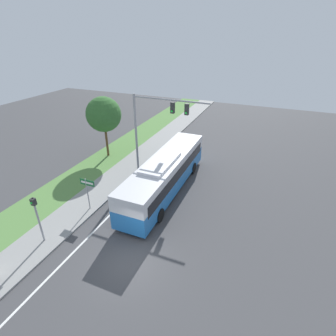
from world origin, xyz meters
TOP-DOWN VIEW (x-y plane):
  - ground_plane at (0.00, 0.00)m, footprint 80.00×80.00m
  - sidewalk at (-6.20, 0.00)m, footprint 2.80×80.00m
  - grass_verge at (-9.40, 0.00)m, footprint 3.60×80.00m
  - lane_divider_near at (-3.60, 0.00)m, footprint 0.14×30.00m
  - bus at (-1.13, 7.87)m, footprint 2.70×12.50m
  - signal_gantry at (-3.11, 10.26)m, footprint 6.78×0.41m
  - pedestrian_signal at (-5.95, -0.73)m, footprint 0.28×0.34m
  - street_sign at (-5.33, 3.24)m, footprint 1.23×0.08m
  - roadside_tree at (-9.54, 11.81)m, footprint 3.53×3.53m

SIDE VIEW (x-z plane):
  - ground_plane at x=0.00m, z-range 0.00..0.00m
  - lane_divider_near at x=-3.60m, z-range 0.00..0.01m
  - grass_verge at x=-9.40m, z-range 0.00..0.10m
  - sidewalk at x=-6.20m, z-range 0.00..0.12m
  - bus at x=-1.13m, z-range 0.14..3.35m
  - street_sign at x=-5.33m, z-range 0.55..3.22m
  - pedestrian_signal at x=-5.95m, z-range 0.58..3.91m
  - roadside_tree at x=-9.54m, z-range 1.47..7.75m
  - signal_gantry at x=-3.11m, z-range 1.56..8.92m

